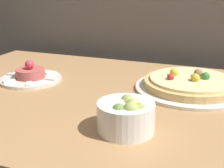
# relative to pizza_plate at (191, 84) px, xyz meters

# --- Properties ---
(dining_table) EXTENTS (1.36, 0.83, 0.73)m
(dining_table) POSITION_rel_pizza_plate_xyz_m (-0.19, -0.14, -0.11)
(dining_table) COLOR #AD7F51
(dining_table) RESTS_ON ground_plane
(pizza_plate) EXTENTS (0.35, 0.35, 0.06)m
(pizza_plate) POSITION_rel_pizza_plate_xyz_m (0.00, 0.00, 0.00)
(pizza_plate) COLOR silver
(pizza_plate) RESTS_ON dining_table
(tartare_plate) EXTENTS (0.21, 0.21, 0.07)m
(tartare_plate) POSITION_rel_pizza_plate_xyz_m (-0.53, -0.10, -0.00)
(tartare_plate) COLOR silver
(tartare_plate) RESTS_ON dining_table
(small_bowl) EXTENTS (0.13, 0.13, 0.08)m
(small_bowl) POSITION_rel_pizza_plate_xyz_m (-0.10, -0.34, 0.02)
(small_bowl) COLOR white
(small_bowl) RESTS_ON dining_table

